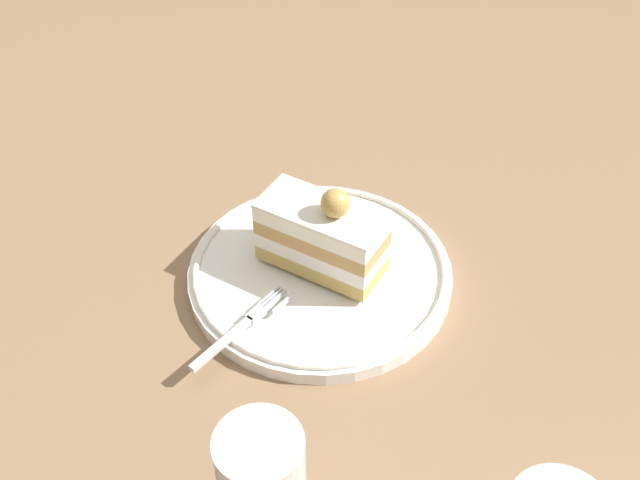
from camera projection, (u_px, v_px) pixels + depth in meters
The scene contains 4 objects.
ground_plane at pixel (297, 269), 0.70m from camera, with size 2.40×2.40×0.00m, color #88684B.
dessert_plate at pixel (320, 272), 0.69m from camera, with size 0.23×0.23×0.02m.
cake_slice at pixel (322, 235), 0.66m from camera, with size 0.12×0.09×0.09m.
fork at pixel (243, 326), 0.63m from camera, with size 0.06×0.10×0.00m.
Camera 1 is at (0.10, -0.49, 0.50)m, focal length 43.54 mm.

